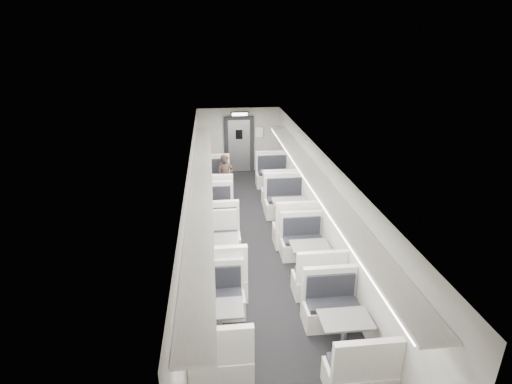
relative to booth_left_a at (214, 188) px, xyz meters
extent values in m
cube|color=black|center=(1.00, -3.24, -0.46)|extent=(3.00, 12.00, 0.12)
cube|color=silver|center=(1.00, -3.24, 2.06)|extent=(3.00, 12.00, 0.12)
cube|color=beige|center=(1.00, 2.82, 0.80)|extent=(3.00, 0.12, 2.40)
cube|color=beige|center=(-0.56, -3.24, 0.80)|extent=(0.12, 12.00, 2.40)
cube|color=beige|center=(2.56, -3.24, 0.80)|extent=(0.12, 12.00, 2.40)
cube|color=white|center=(0.00, -0.81, -0.16)|extent=(1.09, 0.61, 0.46)
cube|color=black|center=(0.00, -0.77, 0.12)|extent=(0.97, 0.49, 0.10)
cube|color=white|center=(0.00, -1.03, 0.43)|extent=(1.09, 0.12, 0.72)
cube|color=white|center=(0.00, 0.81, -0.16)|extent=(1.09, 0.61, 0.46)
cube|color=black|center=(0.00, 0.77, 0.12)|extent=(0.97, 0.49, 0.10)
cube|color=white|center=(0.00, 1.03, 0.43)|extent=(1.09, 0.12, 0.72)
cylinder|color=#B8B8BA|center=(0.00, 0.00, -0.04)|extent=(0.10, 0.10, 0.71)
cylinder|color=#B8B8BA|center=(0.00, 0.00, -0.38)|extent=(0.37, 0.37, 0.03)
cube|color=slate|center=(0.00, 0.00, 0.36)|extent=(0.91, 0.62, 0.04)
cube|color=white|center=(0.00, -3.03, -0.18)|extent=(1.02, 0.57, 0.43)
cube|color=black|center=(0.00, -3.01, 0.08)|extent=(0.90, 0.45, 0.10)
cube|color=white|center=(0.00, -3.24, 0.37)|extent=(1.02, 0.12, 0.67)
cube|color=white|center=(0.00, -1.54, -0.18)|extent=(1.02, 0.57, 0.43)
cube|color=black|center=(0.00, -1.57, 0.08)|extent=(0.90, 0.45, 0.10)
cube|color=white|center=(0.00, -1.33, 0.37)|extent=(1.02, 0.12, 0.67)
cylinder|color=#B8B8BA|center=(0.00, -2.29, -0.07)|extent=(0.10, 0.10, 0.66)
cylinder|color=#B8B8BA|center=(0.00, -2.29, -0.38)|extent=(0.35, 0.35, 0.03)
cube|color=slate|center=(0.00, -2.29, 0.30)|extent=(0.84, 0.58, 0.04)
cube|color=white|center=(0.00, -5.00, -0.15)|extent=(1.15, 0.64, 0.49)
cube|color=black|center=(0.00, -4.97, 0.15)|extent=(1.02, 0.51, 0.11)
cube|color=white|center=(0.00, -5.24, 0.47)|extent=(1.15, 0.13, 0.76)
cube|color=white|center=(0.00, -3.31, -0.15)|extent=(1.15, 0.64, 0.49)
cube|color=black|center=(0.00, -3.34, 0.15)|extent=(1.02, 0.51, 0.11)
cube|color=white|center=(0.00, -3.08, 0.47)|extent=(1.15, 0.13, 0.76)
cylinder|color=#B8B8BA|center=(0.00, -4.16, -0.02)|extent=(0.11, 0.11, 0.75)
cylinder|color=#B8B8BA|center=(0.00, -4.16, -0.38)|extent=(0.39, 0.39, 0.03)
cube|color=slate|center=(0.00, -4.16, 0.40)|extent=(0.96, 0.65, 0.04)
cube|color=white|center=(0.00, -7.00, -0.19)|extent=(0.98, 0.54, 0.42)
cube|color=black|center=(0.00, -6.97, 0.06)|extent=(0.87, 0.43, 0.09)
cube|color=white|center=(0.00, -7.20, 0.34)|extent=(0.98, 0.11, 0.65)
cube|color=white|center=(0.00, -5.56, -0.19)|extent=(0.98, 0.54, 0.42)
cube|color=black|center=(0.00, -5.59, 0.06)|extent=(0.87, 0.43, 0.09)
cube|color=white|center=(0.00, -5.36, 0.34)|extent=(0.98, 0.11, 0.65)
cylinder|color=#B8B8BA|center=(0.00, -6.28, -0.08)|extent=(0.09, 0.09, 0.64)
cylinder|color=#B8B8BA|center=(0.00, -6.28, -0.38)|extent=(0.33, 0.33, 0.03)
cube|color=slate|center=(0.00, -6.28, 0.28)|extent=(0.81, 0.55, 0.04)
cube|color=white|center=(2.00, -0.58, -0.17)|extent=(1.09, 0.61, 0.46)
cube|color=black|center=(2.00, -0.55, 0.12)|extent=(0.96, 0.48, 0.10)
cube|color=white|center=(2.00, -0.80, 0.42)|extent=(1.09, 0.12, 0.72)
cube|color=white|center=(2.00, 1.02, -0.17)|extent=(1.09, 0.61, 0.46)
cube|color=black|center=(2.00, 0.99, 0.12)|extent=(0.96, 0.48, 0.10)
cube|color=white|center=(2.00, 1.24, 0.42)|extent=(1.09, 0.12, 0.72)
cylinder|color=#B8B8BA|center=(2.00, 0.22, -0.04)|extent=(0.10, 0.10, 0.71)
cylinder|color=#B8B8BA|center=(2.00, 0.22, -0.38)|extent=(0.37, 0.37, 0.03)
cube|color=slate|center=(2.00, 0.22, 0.35)|extent=(0.90, 0.62, 0.04)
cube|color=white|center=(2.00, -3.06, -0.16)|extent=(1.13, 0.63, 0.48)
cube|color=black|center=(2.00, -3.03, 0.14)|extent=(1.00, 0.50, 0.11)
cube|color=white|center=(2.00, -3.29, 0.46)|extent=(1.13, 0.13, 0.75)
cube|color=white|center=(2.00, -1.39, -0.16)|extent=(1.13, 0.63, 0.48)
cube|color=black|center=(2.00, -1.42, 0.14)|extent=(1.00, 0.50, 0.11)
cube|color=white|center=(2.00, -1.16, 0.46)|extent=(1.13, 0.13, 0.75)
cylinder|color=#B8B8BA|center=(2.00, -2.23, -0.03)|extent=(0.11, 0.11, 0.74)
cylinder|color=#B8B8BA|center=(2.00, -2.23, -0.38)|extent=(0.38, 0.38, 0.03)
cube|color=slate|center=(2.00, -2.23, 0.38)|extent=(0.94, 0.64, 0.04)
cube|color=white|center=(2.00, -5.13, -0.19)|extent=(0.99, 0.55, 0.42)
cube|color=black|center=(2.00, -5.10, 0.07)|extent=(0.88, 0.44, 0.09)
cube|color=white|center=(2.00, -5.33, 0.35)|extent=(0.99, 0.11, 0.65)
cube|color=white|center=(2.00, -3.68, -0.19)|extent=(0.99, 0.55, 0.42)
cube|color=black|center=(2.00, -3.70, 0.07)|extent=(0.88, 0.44, 0.09)
cube|color=white|center=(2.00, -3.48, 0.35)|extent=(0.99, 0.11, 0.65)
cylinder|color=#B8B8BA|center=(2.00, -4.40, -0.07)|extent=(0.09, 0.09, 0.64)
cylinder|color=#B8B8BA|center=(2.00, -4.40, -0.38)|extent=(0.34, 0.34, 0.03)
cube|color=slate|center=(2.00, -4.40, 0.28)|extent=(0.82, 0.56, 0.04)
cube|color=white|center=(2.00, -7.50, -0.19)|extent=(0.99, 0.55, 0.42)
cube|color=black|center=(2.00, -7.48, 0.07)|extent=(0.88, 0.44, 0.09)
cube|color=white|center=(2.00, -7.70, 0.35)|extent=(0.99, 0.11, 0.65)
cube|color=white|center=(2.00, -6.05, -0.19)|extent=(0.99, 0.55, 0.42)
cube|color=black|center=(2.00, -6.08, 0.07)|extent=(0.88, 0.44, 0.09)
cube|color=white|center=(2.00, -5.85, 0.35)|extent=(0.99, 0.11, 0.65)
cylinder|color=#B8B8BA|center=(2.00, -6.78, -0.08)|extent=(0.09, 0.09, 0.64)
cylinder|color=#B8B8BA|center=(2.00, -6.78, -0.38)|extent=(0.34, 0.34, 0.03)
cube|color=slate|center=(2.00, -6.78, 0.28)|extent=(0.82, 0.56, 0.04)
imported|color=black|center=(0.37, 0.08, 0.32)|extent=(0.53, 0.35, 1.44)
cube|color=black|center=(-0.49, 0.16, 0.95)|extent=(0.02, 1.18, 0.84)
cube|color=black|center=(-0.49, -2.04, 0.95)|extent=(0.02, 1.18, 0.84)
cube|color=black|center=(-0.49, -4.24, 0.95)|extent=(0.02, 1.18, 0.84)
cube|color=black|center=(-0.49, -6.44, 0.95)|extent=(0.02, 1.18, 0.84)
cube|color=white|center=(-0.26, -3.54, 1.52)|extent=(0.46, 10.40, 0.05)
cube|color=white|center=(-0.06, -3.54, 1.47)|extent=(0.05, 10.20, 0.04)
cube|color=white|center=(2.26, -3.54, 1.52)|extent=(0.46, 10.40, 0.05)
cube|color=white|center=(2.06, -3.54, 1.47)|extent=(0.05, 10.20, 0.04)
cube|color=black|center=(1.00, 2.70, 0.65)|extent=(1.10, 0.10, 2.10)
cube|color=#B8B8BA|center=(1.00, 2.67, 0.60)|extent=(0.80, 0.05, 1.95)
cube|color=black|center=(1.00, 2.63, 1.05)|extent=(0.25, 0.02, 0.35)
cube|color=black|center=(1.00, 2.21, 1.88)|extent=(0.62, 0.10, 0.16)
cube|color=white|center=(1.00, 2.15, 1.88)|extent=(0.54, 0.02, 0.10)
cube|color=white|center=(1.75, 2.68, 1.10)|extent=(0.32, 0.02, 0.40)
camera|label=1|loc=(0.01, -11.72, 4.53)|focal=28.00mm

